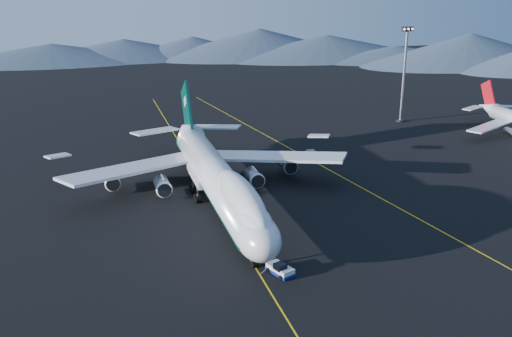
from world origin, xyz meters
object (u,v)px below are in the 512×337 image
object	(u,v)px
service_van	(313,153)
floodlight_mast	(404,75)
boeing_747	(217,176)
pushback_tug	(280,270)

from	to	relation	value
service_van	floodlight_mast	xyz separation A→B (m)	(39.74, 26.79, 13.83)
floodlight_mast	boeing_747	bearing A→B (deg)	-143.03
pushback_tug	service_van	bearing A→B (deg)	42.77
boeing_747	floodlight_mast	xyz separation A→B (m)	(69.74, 52.48, 8.70)
boeing_747	pushback_tug	bearing A→B (deg)	-84.20
service_van	floodlight_mast	world-z (taller)	floodlight_mast
floodlight_mast	service_van	bearing A→B (deg)	-146.01
pushback_tug	boeing_747	bearing A→B (deg)	74.62
pushback_tug	service_van	xyz separation A→B (m)	(27.00, 55.23, 0.07)
boeing_747	floodlight_mast	world-z (taller)	floodlight_mast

